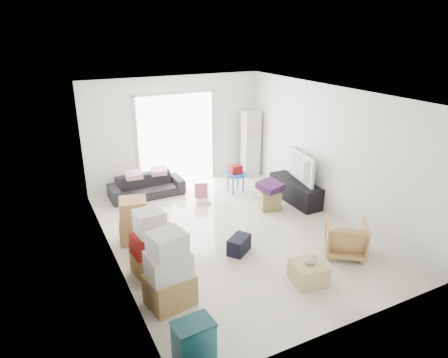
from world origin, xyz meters
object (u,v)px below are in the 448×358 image
sofa (146,183)px  ottoman (270,200)px  ac_tower (251,144)px  kids_table (236,173)px  armchair (346,236)px  wood_crate (308,273)px  tv_console (295,191)px  storage_bins (194,342)px  television (296,178)px

sofa → ottoman: size_ratio=4.09×
sofa → ac_tower: bearing=2.3°
ottoman → ac_tower: bearing=71.3°
kids_table → armchair: bearing=-83.9°
armchair → wood_crate: (-1.09, -0.38, -0.18)m
ottoman → wood_crate: (-0.94, -2.58, -0.05)m
ottoman → tv_console: bearing=6.5°
storage_bins → tv_console: bearing=40.4°
television → kids_table: (-0.96, 1.11, -0.08)m
armchair → ottoman: (-0.15, 2.20, -0.14)m
sofa → ottoman: (2.22, -1.90, -0.13)m
television → storage_bins: size_ratio=2.08×
tv_console → kids_table: (-0.96, 1.11, 0.24)m
ac_tower → ottoman: size_ratio=4.14×
armchair → storage_bins: bearing=54.6°
ottoman → sofa: bearing=139.5°
tv_console → ottoman: (-0.74, -0.09, -0.04)m
tv_console → ottoman: size_ratio=3.52×
ac_tower → tv_console: size_ratio=1.18×
sofa → wood_crate: (1.28, -4.48, -0.17)m
wood_crate → television: bearing=57.7°
sofa → tv_console: bearing=-32.0°
storage_bins → ottoman: 4.52m
storage_bins → kids_table: size_ratio=0.81×
kids_table → sofa: bearing=160.8°
sofa → kids_table: 2.13m
ottoman → wood_crate: ottoman is taller
sofa → kids_table: size_ratio=2.55×
ac_tower → television: 1.98m
tv_console → wood_crate: 3.16m
armchair → wood_crate: bearing=56.4°
storage_bins → armchair: bearing=17.4°
television → sofa: 3.48m
ac_tower → wood_crate: size_ratio=3.53×
sofa → wood_crate: bearing=-74.7°
tv_console → television: bearing=0.0°
tv_console → kids_table: bearing=130.7°
armchair → kids_table: 3.42m
tv_console → wood_crate: tv_console is taller
television → ottoman: television is taller
ac_tower → television: bearing=-88.5°
armchair → ottoman: 2.21m
wood_crate → armchair: bearing=19.1°
sofa → kids_table: kids_table is taller
television → wood_crate: size_ratio=2.32×
armchair → kids_table: armchair is taller
tv_console → television: television is taller
storage_bins → wood_crate: 2.31m
tv_console → armchair: 2.36m
armchair → storage_bins: 3.47m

